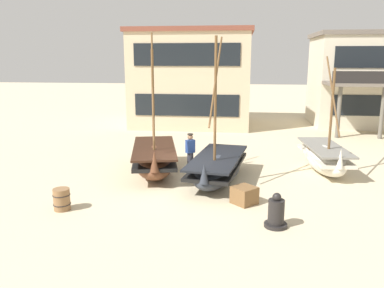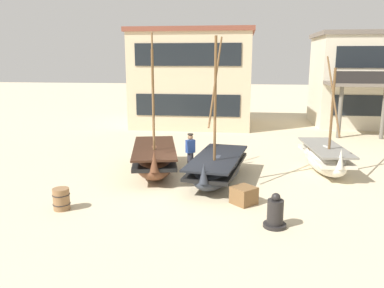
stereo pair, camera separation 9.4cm
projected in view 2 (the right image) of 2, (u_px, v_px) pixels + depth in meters
The scene contains 10 objects.
ground_plane at pixel (189, 186), 14.64m from camera, with size 120.00×120.00×0.00m, color beige.
fishing_boat_near_left at pixel (325, 158), 16.35m from camera, with size 1.74×4.06×4.81m.
fishing_boat_centre_large at pixel (217, 167), 15.05m from camera, with size 2.33×4.73×5.51m.
fishing_boat_far_right at pixel (154, 158), 16.16m from camera, with size 2.65×4.78×5.71m.
fisherman_by_hull at pixel (190, 154), 16.11m from camera, with size 0.42×0.39×1.68m.
capstan_winch at pixel (275, 214), 10.97m from camera, with size 0.66×0.66×1.02m.
wooden_barrel at pixel (61, 199), 12.26m from camera, with size 0.56×0.56×0.70m.
cargo_crate at pixel (244, 195), 12.77m from camera, with size 0.69×0.69×0.58m, color brown.
harbor_building_main at pixel (193, 78), 27.71m from camera, with size 8.40×6.49×6.69m.
harbor_building_annex at pixel (379, 80), 27.32m from camera, with size 9.04×8.60×6.50m.
Camera 2 is at (1.92, -13.82, 4.71)m, focal length 36.18 mm.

